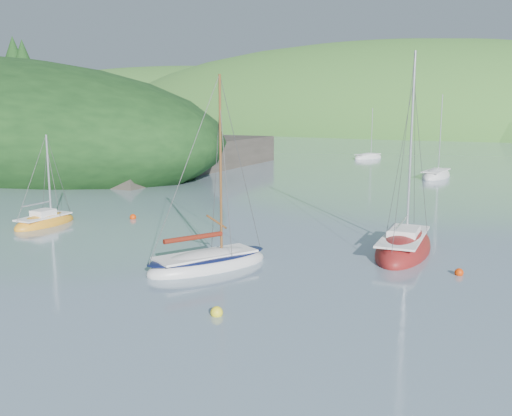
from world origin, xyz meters
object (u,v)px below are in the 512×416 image
Objects in this scene: daysailer_white at (208,263)px; distant_sloop_c at (368,158)px; distant_sloop_a at (436,176)px; sailboat_yellow at (45,222)px; sloop_red at (404,248)px.

daysailer_white is 1.20× the size of distant_sloop_c.
daysailer_white is at bearing -57.37° from distant_sloop_c.
daysailer_white is 1.00× the size of distant_sloop_a.
distant_sloop_c is at bearing 129.79° from distant_sloop_a.
daysailer_white is 1.52× the size of sailboat_yellow.
distant_sloop_c is at bearing 127.19° from daysailer_white.
sloop_red is at bearing -48.51° from distant_sloop_c.
sailboat_yellow is at bearing -166.10° from daysailer_white.
sloop_red is 1.16× the size of distant_sloop_a.
daysailer_white is at bearing -89.15° from distant_sloop_a.
sloop_red is at bearing 71.50° from daysailer_white.
sloop_red reaches higher than daysailer_white.
sailboat_yellow is 42.08m from distant_sloop_a.
daysailer_white is 41.81m from distant_sloop_a.
daysailer_white is at bearing -140.46° from sloop_red.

